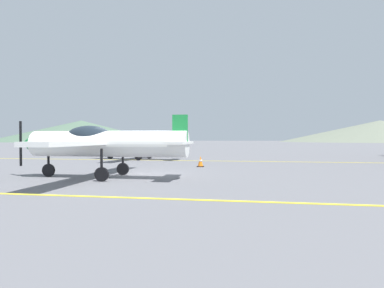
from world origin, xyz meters
TOP-DOWN VIEW (x-y plane):
  - ground_plane at (0.00, 0.00)m, footprint 400.00×400.00m
  - apron_line_near at (0.00, -4.83)m, footprint 80.00×0.16m
  - apron_line_far at (0.00, 8.77)m, footprint 80.00×0.16m
  - airplane_near at (-0.94, -1.03)m, footprint 6.96×8.03m
  - airplane_mid at (-3.12, 9.53)m, footprint 7.04×8.09m
  - traffic_cone_front at (2.19, 4.30)m, footprint 0.36×0.36m
  - hill_left at (-76.28, 134.84)m, footprint 83.38×83.38m
  - hill_centerleft at (64.45, 140.59)m, footprint 86.68×86.68m

SIDE VIEW (x-z plane):
  - ground_plane at x=0.00m, z-range 0.00..0.00m
  - apron_line_near at x=0.00m, z-range 0.00..0.01m
  - apron_line_far at x=0.00m, z-range 0.00..0.01m
  - traffic_cone_front at x=2.19m, z-range -0.01..0.58m
  - airplane_near at x=-0.94m, z-range 0.15..2.57m
  - airplane_mid at x=-3.12m, z-range 0.15..2.57m
  - hill_centerleft at x=64.45m, z-range 0.00..9.59m
  - hill_left at x=-76.28m, z-range 0.00..10.51m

